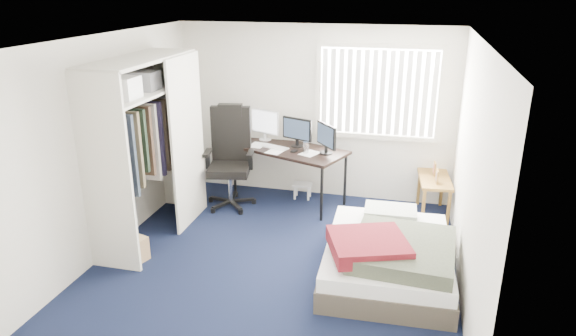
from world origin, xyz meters
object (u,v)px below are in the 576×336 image
at_px(desk, 290,146).
at_px(nightstand, 434,183).
at_px(office_chair, 231,167).
at_px(bed, 389,255).

distance_m(desk, nightstand, 2.06).
distance_m(desk, office_chair, 0.90).
relative_size(desk, office_chair, 1.25).
bearing_deg(office_chair, desk, 22.66).
height_order(office_chair, bed, office_chair).
bearing_deg(office_chair, nightstand, 5.50).
bearing_deg(nightstand, office_chair, -174.50).
bearing_deg(office_chair, bed, -32.36).
height_order(office_chair, nightstand, office_chair).
height_order(desk, nightstand, desk).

